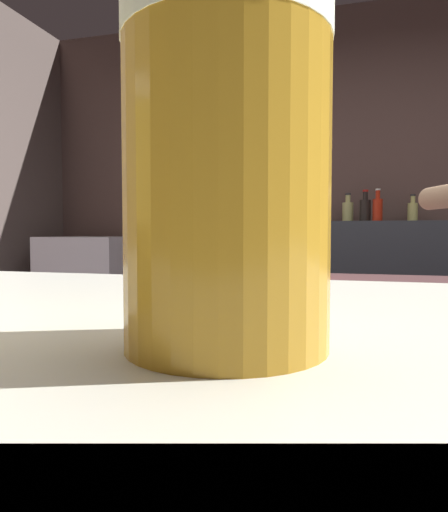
% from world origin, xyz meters
% --- Properties ---
extents(wall_back, '(5.20, 0.10, 2.70)m').
position_xyz_m(wall_back, '(0.00, 2.20, 1.35)').
color(wall_back, brown).
rests_on(wall_back, ground).
extents(back_shelf, '(0.91, 0.36, 1.19)m').
position_xyz_m(back_shelf, '(-0.09, 1.92, 0.59)').
color(back_shelf, '#353A41').
rests_on(back_shelf, ground).
extents(mini_fridge, '(0.61, 0.58, 1.08)m').
position_xyz_m(mini_fridge, '(-2.04, 1.75, 0.54)').
color(mini_fridge, white).
rests_on(mini_fridge, ground).
extents(mixing_bowl, '(0.16, 0.16, 0.04)m').
position_xyz_m(mixing_bowl, '(-0.37, 0.83, 0.94)').
color(mixing_bowl, '#C24D37').
rests_on(mixing_bowl, prep_counter).
extents(pint_glass_near, '(0.08, 0.08, 0.13)m').
position_xyz_m(pint_glass_near, '(-0.26, -1.05, 1.14)').
color(pint_glass_near, '#BF8824').
rests_on(pint_glass_near, bar_counter).
extents(bottle_vinegar, '(0.07, 0.07, 0.20)m').
position_xyz_m(bottle_vinegar, '(-0.12, 1.90, 1.26)').
color(bottle_vinegar, black).
rests_on(bottle_vinegar, back_shelf).
extents(bottle_soy, '(0.06, 0.06, 0.20)m').
position_xyz_m(bottle_soy, '(-0.04, 1.84, 1.26)').
color(bottle_soy, red).
rests_on(bottle_soy, back_shelf).
extents(bottle_olive_oil, '(0.06, 0.06, 0.18)m').
position_xyz_m(bottle_olive_oil, '(0.18, 1.99, 1.25)').
color(bottle_olive_oil, '#DAD477').
rests_on(bottle_olive_oil, back_shelf).
extents(bottle_hot_sauce, '(0.07, 0.07, 0.19)m').
position_xyz_m(bottle_hot_sauce, '(-0.23, 2.00, 1.26)').
color(bottle_hot_sauce, '#CCC977').
rests_on(bottle_hot_sauce, back_shelf).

